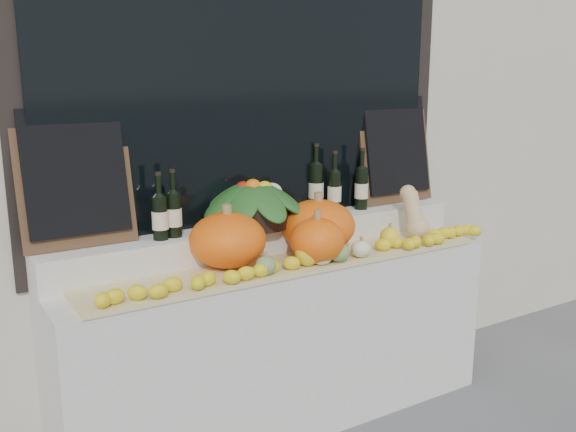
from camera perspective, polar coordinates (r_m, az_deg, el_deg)
The scene contains 17 objects.
display_sill at distance 3.38m, azimuth -0.68°, elevation -11.06°, with size 2.30×0.55×0.88m, color silver.
rear_tier at distance 3.32m, azimuth -2.04°, elevation -1.93°, with size 2.30×0.25×0.16m, color silver.
straw_bedding at distance 3.12m, azimuth 0.49°, elevation -4.26°, with size 2.10×0.32×0.03m, color tan.
pumpkin_left at distance 3.01m, azimuth -5.39°, elevation -2.13°, with size 0.36×0.36×0.26m, color #FF640D.
pumpkin_right at distance 3.26m, azimuth 2.69°, elevation -0.85°, with size 0.38×0.38×0.26m, color #FF640D.
pumpkin_center at distance 3.07m, azimuth 2.61°, elevation -2.18°, with size 0.26×0.26×0.22m, color #FF640D.
butternut_squash at distance 3.57m, azimuth 11.16°, elevation 0.07°, with size 0.13×0.20×0.28m.
decorative_gourds at distance 3.10m, azimuth 3.96°, elevation -3.12°, with size 0.87×0.17×0.15m.
lemon_heap at distance 3.01m, azimuth 1.60°, elevation -3.99°, with size 2.20×0.16×0.06m, color yellow, non-canonical shape.
produce_bowl at distance 3.23m, azimuth -3.11°, elevation 1.24°, with size 0.58×0.58×0.25m.
wine_bottle_far_left at distance 3.02m, azimuth -11.31°, elevation -0.08°, with size 0.08×0.08×0.32m.
wine_bottle_near_left at distance 3.05m, azimuth -10.12°, elevation 0.19°, with size 0.08×0.08×0.32m.
wine_bottle_tall at distance 3.52m, azimuth 2.50°, elevation 2.54°, with size 0.08×0.08×0.38m.
wine_bottle_near_right at distance 3.53m, azimuth 4.15°, elevation 2.24°, with size 0.08×0.08×0.34m.
wine_bottle_far_right at distance 3.62m, azimuth 6.54°, elevation 2.50°, with size 0.08×0.08×0.35m.
chalkboard_left at distance 2.96m, azimuth -18.39°, elevation 3.47°, with size 0.50×0.14×0.61m.
chalkboard_right at distance 3.82m, azimuth 9.55°, elevation 6.00°, with size 0.50×0.14×0.61m.
Camera 1 is at (-1.59, -1.11, 1.83)m, focal length 40.00 mm.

